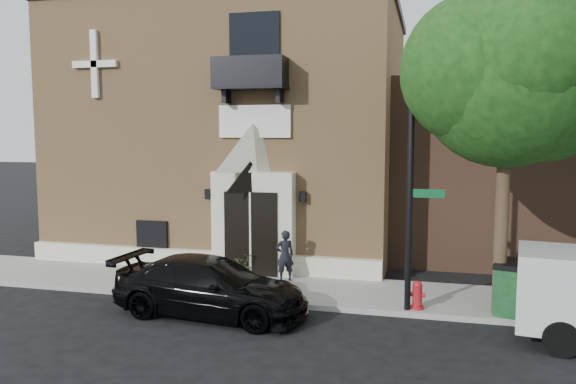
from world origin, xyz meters
name	(u,v)px	position (x,y,z in m)	size (l,w,h in m)	color
ground	(258,306)	(0.00, 0.00, 0.00)	(120.00, 120.00, 0.00)	black
sidewalk	(307,291)	(1.00, 1.50, 0.07)	(42.00, 3.00, 0.15)	gray
church	(245,131)	(-2.99, 7.95, 4.63)	(12.20, 11.01, 9.30)	tan
street_tree_left	(509,76)	(6.03, 0.35, 5.87)	(4.97, 4.38, 7.77)	#38281C
black_sedan	(211,287)	(-0.95, -0.96, 0.72)	(2.03, 4.98, 1.45)	black
street_sign	(411,196)	(3.85, 0.22, 3.01)	(0.90, 0.90, 5.68)	black
fire_hydrant	(417,295)	(4.07, 0.32, 0.50)	(0.41, 0.33, 0.72)	#A5171E
dumpster	(539,291)	(6.90, 0.38, 0.80)	(2.20, 1.64, 1.28)	#0F3917
planter	(245,264)	(-1.17, 2.44, 0.51)	(0.65, 0.56, 0.72)	#587136
pedestrian_near	(285,256)	(0.17, 2.12, 0.91)	(0.56, 0.36, 1.52)	black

